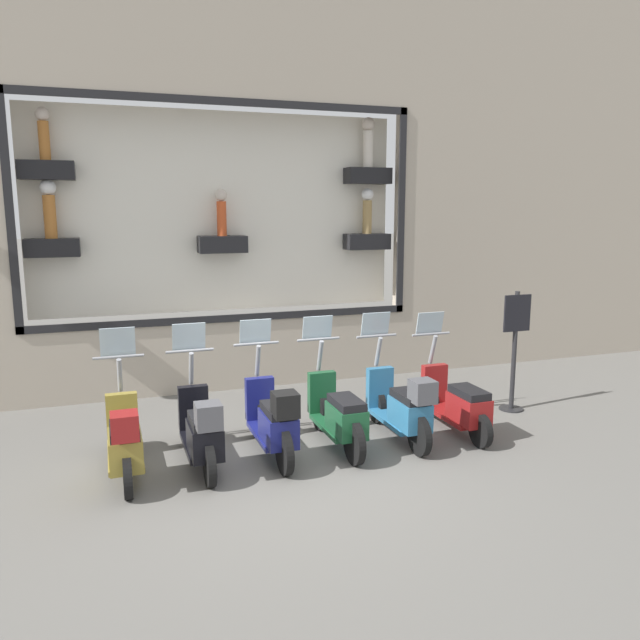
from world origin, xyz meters
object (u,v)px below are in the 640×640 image
(scooter_teal_1, at_px, (402,407))
(scooter_black_4, at_px, (202,431))
(scooter_red_0, at_px, (458,404))
(scooter_green_2, at_px, (338,415))
(scooter_navy_3, at_px, (273,421))
(shop_sign_post, at_px, (515,346))
(scooter_olive_5, at_px, (125,441))

(scooter_teal_1, relative_size, scooter_black_4, 1.00)
(scooter_red_0, distance_m, scooter_green_2, 1.74)
(scooter_navy_3, bearing_deg, shop_sign_post, -80.90)
(scooter_red_0, xyz_separation_m, scooter_navy_3, (-0.05, 2.61, 0.07))
(scooter_green_2, height_order, scooter_olive_5, scooter_olive_5)
(scooter_green_2, relative_size, scooter_black_4, 1.01)
(scooter_red_0, distance_m, scooter_black_4, 3.48)
(scooter_olive_5, bearing_deg, scooter_navy_3, -89.58)
(scooter_green_2, relative_size, scooter_navy_3, 1.00)
(scooter_green_2, distance_m, scooter_navy_3, 0.87)
(scooter_red_0, bearing_deg, scooter_green_2, 89.72)
(scooter_olive_5, distance_m, shop_sign_post, 5.72)
(scooter_red_0, height_order, scooter_olive_5, scooter_olive_5)
(scooter_teal_1, height_order, scooter_green_2, scooter_teal_1)
(scooter_green_2, bearing_deg, scooter_red_0, -90.28)
(scooter_green_2, xyz_separation_m, shop_sign_post, (0.57, -3.05, 0.55))
(scooter_green_2, bearing_deg, scooter_olive_5, 91.56)
(scooter_black_4, relative_size, scooter_olive_5, 1.00)
(scooter_black_4, bearing_deg, shop_sign_post, -82.42)
(scooter_teal_1, xyz_separation_m, scooter_black_4, (-0.00, 2.61, -0.01))
(scooter_teal_1, bearing_deg, scooter_green_2, 85.88)
(scooter_green_2, bearing_deg, scooter_navy_3, 93.82)
(scooter_olive_5, bearing_deg, scooter_black_4, -89.77)
(scooter_navy_3, height_order, scooter_olive_5, same)
(scooter_red_0, height_order, scooter_teal_1, scooter_teal_1)
(scooter_red_0, relative_size, shop_sign_post, 0.98)
(scooter_red_0, relative_size, scooter_teal_1, 0.99)
(shop_sign_post, bearing_deg, scooter_navy_3, 99.10)
(scooter_black_4, bearing_deg, scooter_teal_1, -89.90)
(scooter_teal_1, xyz_separation_m, scooter_navy_3, (0.00, 1.74, 0.01))
(scooter_black_4, bearing_deg, scooter_olive_5, 90.23)
(scooter_teal_1, relative_size, scooter_green_2, 1.00)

